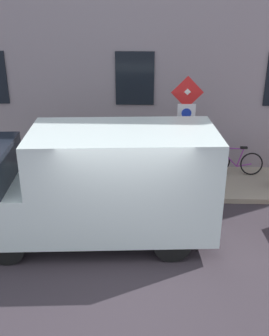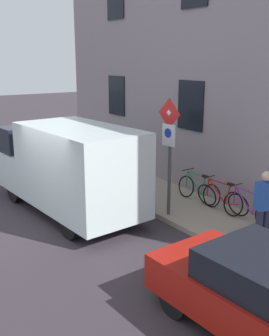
% 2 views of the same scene
% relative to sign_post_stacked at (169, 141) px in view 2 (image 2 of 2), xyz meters
% --- Properties ---
extents(ground_plane, '(80.00, 80.00, 0.00)m').
position_rel_sign_post_stacked_xyz_m(ground_plane, '(-2.68, 1.32, -2.16)').
color(ground_plane, '#342D34').
extents(sidewalk_slab, '(2.14, 17.38, 0.14)m').
position_rel_sign_post_stacked_xyz_m(sidewalk_slab, '(0.86, 1.32, -2.09)').
color(sidewalk_slab, gray).
rests_on(sidewalk_slab, ground_plane).
extents(building_facade, '(0.75, 15.38, 8.83)m').
position_rel_sign_post_stacked_xyz_m(building_facade, '(2.28, 1.32, 2.25)').
color(building_facade, gray).
rests_on(building_facade, ground_plane).
extents(sign_post_stacked, '(0.16, 0.56, 3.00)m').
position_rel_sign_post_stacked_xyz_m(sign_post_stacked, '(0.00, 0.00, 0.00)').
color(sign_post_stacked, '#474C47').
rests_on(sign_post_stacked, sidewalk_slab).
extents(delivery_van, '(2.36, 5.45, 2.50)m').
position_rel_sign_post_stacked_xyz_m(delivery_van, '(-1.91, 2.02, -0.83)').
color(delivery_van, silver).
rests_on(delivery_van, ground_plane).
extents(bicycle_purple, '(0.46, 1.71, 0.89)m').
position_rel_sign_post_stacked_xyz_m(bicycle_purple, '(1.38, -1.58, -1.65)').
color(bicycle_purple, black).
rests_on(bicycle_purple, sidewalk_slab).
extents(bicycle_red, '(0.46, 1.72, 0.89)m').
position_rel_sign_post_stacked_xyz_m(bicycle_red, '(1.38, -0.65, -1.65)').
color(bicycle_red, black).
rests_on(bicycle_red, sidewalk_slab).
extents(bicycle_green, '(0.46, 1.71, 0.89)m').
position_rel_sign_post_stacked_xyz_m(bicycle_green, '(1.38, 0.28, -1.65)').
color(bicycle_green, black).
rests_on(bicycle_green, sidewalk_slab).
extents(pedestrian, '(0.46, 0.38, 1.72)m').
position_rel_sign_post_stacked_xyz_m(pedestrian, '(0.58, -2.63, -1.09)').
color(pedestrian, '#262B47').
rests_on(pedestrian, sidewalk_slab).
extents(litter_bin, '(0.44, 0.44, 0.90)m').
position_rel_sign_post_stacked_xyz_m(litter_bin, '(0.14, 2.90, -1.57)').
color(litter_bin, '#2D5133').
rests_on(litter_bin, sidewalk_slab).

